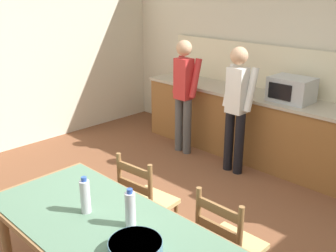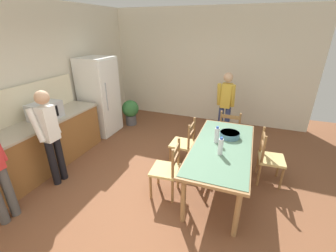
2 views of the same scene
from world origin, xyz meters
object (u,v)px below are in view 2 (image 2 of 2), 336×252
(refrigerator, at_px, (100,97))
(dining_table, at_px, (222,151))
(chair_side_far_right, at_px, (184,143))
(person_at_counter, at_px, (50,134))
(serving_bowl, at_px, (230,134))
(person_by_table, at_px, (226,103))
(microwave, at_px, (45,111))
(chair_head_end, at_px, (229,131))
(potted_plant, at_px, (130,111))
(chair_side_far_left, at_px, (167,170))
(bottle_off_centre, at_px, (217,135))
(chair_side_near_right, at_px, (269,158))
(bottle_near_centre, at_px, (221,146))

(refrigerator, bearing_deg, dining_table, -110.38)
(chair_side_far_right, bearing_deg, person_at_counter, -55.78)
(serving_bowl, bearing_deg, person_by_table, 10.28)
(microwave, height_order, chair_side_far_right, microwave)
(chair_side_far_right, bearing_deg, serving_bowl, 83.11)
(chair_head_end, distance_m, person_at_counter, 3.32)
(microwave, height_order, potted_plant, microwave)
(chair_side_far_left, bearing_deg, chair_side_far_right, 175.33)
(microwave, xyz_separation_m, bottle_off_centre, (0.48, -2.96, -0.18))
(serving_bowl, bearing_deg, chair_side_far_left, 135.20)
(chair_side_near_right, bearing_deg, dining_table, 118.29)
(chair_head_end, bearing_deg, chair_side_far_left, 68.54)
(microwave, xyz_separation_m, chair_head_end, (1.66, -3.06, -0.62))
(bottle_near_centre, height_order, serving_bowl, bottle_near_centre)
(serving_bowl, height_order, person_at_counter, person_at_counter)
(microwave, bearing_deg, chair_side_far_left, -91.72)
(person_at_counter, bearing_deg, microwave, -39.47)
(microwave, height_order, chair_head_end, microwave)
(bottle_off_centre, relative_size, serving_bowl, 0.84)
(dining_table, bearing_deg, chair_side_far_right, 58.97)
(chair_side_near_right, xyz_separation_m, chair_head_end, (0.84, 0.74, 0.00))
(bottle_off_centre, height_order, person_at_counter, person_at_counter)
(bottle_off_centre, bearing_deg, potted_plant, 56.25)
(refrigerator, bearing_deg, chair_side_near_right, -100.27)
(microwave, distance_m, chair_side_far_right, 2.56)
(bottle_near_centre, distance_m, potted_plant, 3.36)
(chair_side_far_left, relative_size, person_at_counter, 0.57)
(chair_head_end, xyz_separation_m, person_by_table, (0.55, 0.20, 0.42))
(refrigerator, xyz_separation_m, chair_side_far_right, (-0.69, -2.32, -0.46))
(chair_side_near_right, bearing_deg, microwave, 98.86)
(chair_side_near_right, distance_m, chair_head_end, 1.11)
(refrigerator, relative_size, person_by_table, 1.18)
(potted_plant, bearing_deg, bottle_off_centre, -123.75)
(person_at_counter, xyz_separation_m, potted_plant, (2.59, 0.07, -0.51))
(bottle_near_centre, bearing_deg, refrigerator, 65.65)
(microwave, relative_size, chair_side_near_right, 0.55)
(bottle_near_centre, bearing_deg, dining_table, 0.40)
(serving_bowl, xyz_separation_m, chair_side_near_right, (0.10, -0.66, -0.37))
(serving_bowl, distance_m, person_by_table, 1.51)
(refrigerator, distance_m, dining_table, 3.27)
(bottle_off_centre, relative_size, chair_side_near_right, 0.30)
(microwave, bearing_deg, chair_head_end, -61.51)
(refrigerator, distance_m, bottle_near_centre, 3.36)
(chair_side_far_right, height_order, potted_plant, chair_side_far_right)
(bottle_off_centre, relative_size, chair_head_end, 0.30)
(serving_bowl, bearing_deg, potted_plant, 61.97)
(dining_table, xyz_separation_m, chair_side_far_left, (-0.45, 0.73, -0.24))
(microwave, height_order, chair_side_near_right, microwave)
(microwave, height_order, person_at_counter, person_at_counter)
(serving_bowl, distance_m, chair_side_far_left, 1.18)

